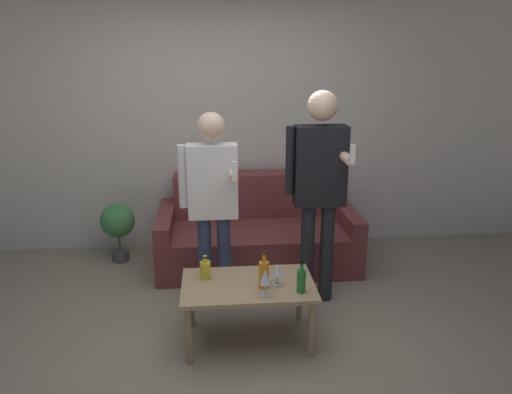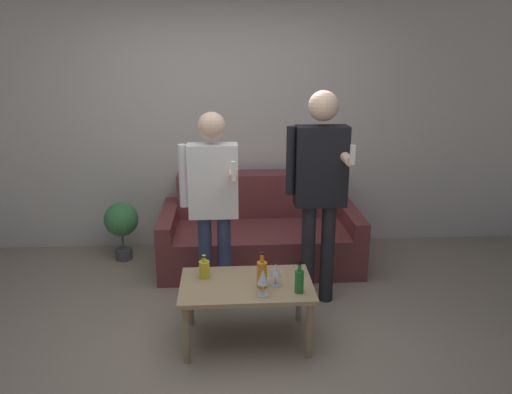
# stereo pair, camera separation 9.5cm
# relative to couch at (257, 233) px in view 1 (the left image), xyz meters

# --- Properties ---
(ground_plane) EXTENTS (16.00, 16.00, 0.00)m
(ground_plane) POSITION_rel_couch_xyz_m (-0.32, -1.55, -0.29)
(ground_plane) COLOR gray
(wall_back) EXTENTS (8.00, 0.06, 2.70)m
(wall_back) POSITION_rel_couch_xyz_m (-0.32, 0.50, 1.06)
(wall_back) COLOR silver
(wall_back) RESTS_ON ground_plane
(couch) EXTENTS (1.87, 0.95, 0.82)m
(couch) POSITION_rel_couch_xyz_m (0.00, 0.00, 0.00)
(couch) COLOR brown
(couch) RESTS_ON ground_plane
(coffee_table) EXTENTS (0.92, 0.57, 0.45)m
(coffee_table) POSITION_rel_couch_xyz_m (-0.19, -1.39, 0.11)
(coffee_table) COLOR tan
(coffee_table) RESTS_ON ground_plane
(bottle_orange) EXTENTS (0.07, 0.07, 0.26)m
(bottle_orange) POSITION_rel_couch_xyz_m (-0.09, -1.46, 0.26)
(bottle_orange) COLOR orange
(bottle_orange) RESTS_ON coffee_table
(bottle_green) EXTENTS (0.06, 0.06, 0.21)m
(bottle_green) POSITION_rel_couch_xyz_m (0.16, -1.54, 0.25)
(bottle_green) COLOR #23752D
(bottle_green) RESTS_ON coffee_table
(bottle_dark) EXTENTS (0.08, 0.08, 0.17)m
(bottle_dark) POSITION_rel_couch_xyz_m (-0.48, -1.28, 0.23)
(bottle_dark) COLOR yellow
(bottle_dark) RESTS_ON coffee_table
(wine_glass_near) EXTENTS (0.08, 0.08, 0.16)m
(wine_glass_near) POSITION_rel_couch_xyz_m (0.01, -1.42, 0.27)
(wine_glass_near) COLOR silver
(wine_glass_near) RESTS_ON coffee_table
(wine_glass_far) EXTENTS (0.07, 0.07, 0.19)m
(wine_glass_far) POSITION_rel_couch_xyz_m (-0.09, -1.57, 0.29)
(wine_glass_far) COLOR silver
(wine_glass_far) RESTS_ON coffee_table
(person_standing_left) EXTENTS (0.45, 0.40, 1.57)m
(person_standing_left) POSITION_rel_couch_xyz_m (-0.42, -0.84, 0.65)
(person_standing_left) COLOR navy
(person_standing_left) RESTS_ON ground_plane
(person_standing_right) EXTENTS (0.47, 0.43, 1.72)m
(person_standing_right) POSITION_rel_couch_xyz_m (0.41, -0.84, 0.74)
(person_standing_right) COLOR #232328
(person_standing_right) RESTS_ON ground_plane
(potted_plant) EXTENTS (0.33, 0.33, 0.58)m
(potted_plant) POSITION_rel_couch_xyz_m (-1.34, 0.11, 0.10)
(potted_plant) COLOR #4C4C51
(potted_plant) RESTS_ON ground_plane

